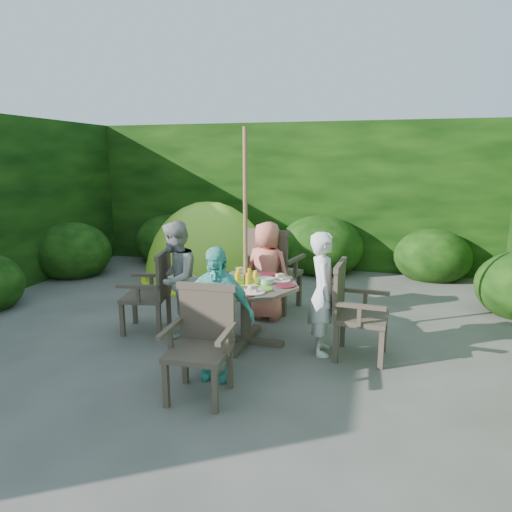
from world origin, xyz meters
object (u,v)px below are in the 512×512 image
(parasol_pole, at_px, (245,240))
(dome_tent, at_px, (209,278))
(garden_chair_back, at_px, (272,269))
(child_front, at_px, (216,313))
(child_right, at_px, (323,293))
(child_back, at_px, (267,271))
(patio_table, at_px, (246,292))
(garden_chair_front, at_px, (202,340))
(garden_chair_left, at_px, (152,291))
(garden_chair_right, at_px, (354,309))
(child_left, at_px, (175,279))

(parasol_pole, height_order, dome_tent, parasol_pole)
(garden_chair_back, distance_m, child_front, 1.89)
(child_right, distance_m, child_back, 1.13)
(patio_table, distance_m, child_front, 0.80)
(garden_chair_front, distance_m, dome_tent, 3.74)
(garden_chair_left, distance_m, garden_chair_back, 1.53)
(patio_table, distance_m, garden_chair_right, 1.10)
(patio_table, height_order, child_left, child_left)
(parasol_pole, bearing_deg, garden_chair_right, -1.74)
(garden_chair_right, bearing_deg, garden_chair_front, 137.02)
(garden_chair_left, height_order, child_back, child_back)
(parasol_pole, distance_m, child_front, 0.95)
(garden_chair_left, relative_size, child_back, 0.74)
(patio_table, xyz_separation_m, parasol_pole, (-0.00, -0.00, 0.55))
(child_right, bearing_deg, parasol_pole, 78.23)
(garden_chair_back, distance_m, dome_tent, 1.95)
(garden_chair_front, xyz_separation_m, child_front, (0.02, 0.30, 0.13))
(child_back, bearing_deg, garden_chair_front, 100.64)
(patio_table, bearing_deg, dome_tent, 119.60)
(child_right, bearing_deg, garden_chair_left, 77.70)
(child_right, bearing_deg, child_front, 123.23)
(garden_chair_back, bearing_deg, patio_table, 101.56)
(garden_chair_left, xyz_separation_m, garden_chair_front, (1.06, -1.16, -0.01))
(patio_table, distance_m, child_left, 0.81)
(garden_chair_front, distance_m, child_right, 1.37)
(child_back, xyz_separation_m, dome_tent, (-1.37, 1.57, -0.59))
(garden_chair_back, bearing_deg, dome_tent, -30.85)
(patio_table, relative_size, child_left, 0.92)
(patio_table, relative_size, child_front, 0.98)
(patio_table, xyz_separation_m, garden_chair_left, (-1.11, 0.05, -0.08))
(patio_table, relative_size, garden_chair_front, 1.34)
(garden_chair_left, bearing_deg, child_right, 76.50)
(child_left, xyz_separation_m, child_front, (0.77, -0.83, -0.03))
(child_left, relative_size, child_back, 1.06)
(garden_chair_front, relative_size, child_front, 0.73)
(garden_chair_back, distance_m, child_right, 1.36)
(garden_chair_left, xyz_separation_m, child_front, (1.08, -0.85, 0.13))
(parasol_pole, height_order, garden_chair_right, parasol_pole)
(parasol_pole, height_order, child_left, parasol_pole)
(child_left, bearing_deg, child_back, 124.11)
(dome_tent, bearing_deg, parasol_pole, -47.20)
(child_right, distance_m, child_front, 1.13)
(patio_table, xyz_separation_m, dome_tent, (-1.35, 2.37, -0.55))
(parasol_pole, xyz_separation_m, dome_tent, (-1.34, 2.37, -1.10))
(garden_chair_right, bearing_deg, patio_table, 92.11)
(patio_table, xyz_separation_m, garden_chair_back, (0.02, 1.09, -0.00))
(parasol_pole, relative_size, garden_chair_left, 2.52)
(patio_table, xyz_separation_m, child_back, (0.02, 0.80, 0.04))
(parasol_pole, bearing_deg, child_back, 88.11)
(child_front, bearing_deg, child_back, 90.63)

